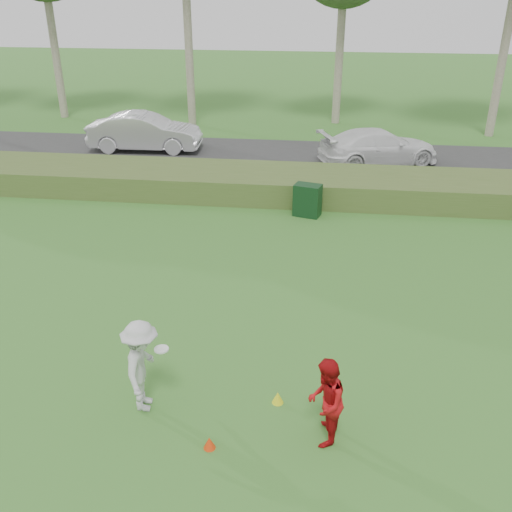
# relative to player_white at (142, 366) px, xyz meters

# --- Properties ---
(ground) EXTENTS (120.00, 120.00, 0.00)m
(ground) POSITION_rel_player_white_xyz_m (1.61, 0.17, -0.94)
(ground) COLOR #2D6923
(ground) RESTS_ON ground
(reed_strip) EXTENTS (80.00, 3.00, 0.90)m
(reed_strip) POSITION_rel_player_white_xyz_m (1.61, 12.17, -0.49)
(reed_strip) COLOR #3F5A24
(reed_strip) RESTS_ON ground
(park_road) EXTENTS (80.00, 6.00, 0.06)m
(park_road) POSITION_rel_player_white_xyz_m (1.61, 17.17, -0.91)
(park_road) COLOR #2D2D2D
(park_road) RESTS_ON ground
(player_white) EXTENTS (0.94, 1.27, 1.87)m
(player_white) POSITION_rel_player_white_xyz_m (0.00, 0.00, 0.00)
(player_white) COLOR silver
(player_white) RESTS_ON ground
(player_red) EXTENTS (0.72, 0.88, 1.69)m
(player_red) POSITION_rel_player_white_xyz_m (3.41, -0.47, -0.10)
(player_red) COLOR #AC0E12
(player_red) RESTS_ON ground
(cone_orange) EXTENTS (0.21, 0.21, 0.24)m
(cone_orange) POSITION_rel_player_white_xyz_m (1.43, -0.93, -0.82)
(cone_orange) COLOR red
(cone_orange) RESTS_ON ground
(cone_yellow) EXTENTS (0.23, 0.23, 0.25)m
(cone_yellow) POSITION_rel_player_white_xyz_m (2.51, 0.41, -0.81)
(cone_yellow) COLOR yellow
(cone_yellow) RESTS_ON ground
(utility_cabinet) EXTENTS (1.01, 0.78, 1.12)m
(utility_cabinet) POSITION_rel_player_white_xyz_m (2.63, 10.24, -0.38)
(utility_cabinet) COLOR black
(utility_cabinet) RESTS_ON ground
(car_mid) EXTENTS (5.31, 2.07, 1.72)m
(car_mid) POSITION_rel_player_white_xyz_m (-5.34, 17.51, -0.02)
(car_mid) COLOR silver
(car_mid) RESTS_ON park_road
(car_right) EXTENTS (5.65, 3.85, 1.52)m
(car_right) POSITION_rel_player_white_xyz_m (5.44, 16.60, -0.12)
(car_right) COLOR white
(car_right) RESTS_ON park_road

